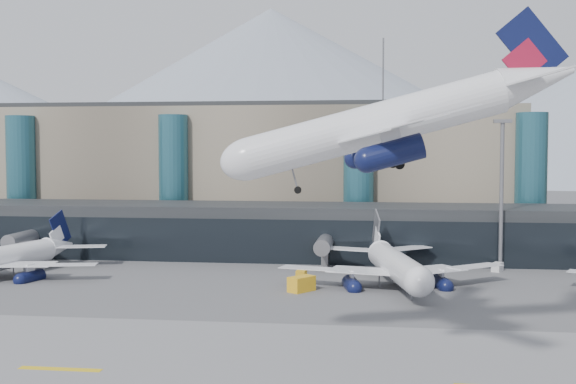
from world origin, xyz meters
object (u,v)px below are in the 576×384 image
(veh_g, at_px, (401,279))
(veh_h, at_px, (301,284))
(lightmast_mid, at_px, (502,185))
(jet_parked_mid, at_px, (392,255))
(hero_jet, at_px, (409,108))
(veh_a, at_px, (34,272))
(jet_parked_left, at_px, (13,250))
(veh_d, at_px, (497,267))
(veh_b, at_px, (301,274))

(veh_g, relative_size, veh_h, 0.59)
(lightmast_mid, relative_size, veh_h, 6.45)
(jet_parked_mid, distance_m, veh_g, 4.01)
(hero_jet, height_order, veh_a, hero_jet)
(hero_jet, bearing_deg, jet_parked_mid, 84.61)
(hero_jet, relative_size, jet_parked_left, 1.04)
(veh_h, bearing_deg, jet_parked_left, 117.51)
(lightmast_mid, distance_m, jet_parked_left, 82.14)
(hero_jet, bearing_deg, lightmast_mid, 66.30)
(jet_parked_mid, xyz_separation_m, veh_d, (17.82, 13.55, -3.69))
(jet_parked_mid, bearing_deg, lightmast_mid, -61.53)
(lightmast_mid, bearing_deg, veh_b, -158.44)
(jet_parked_left, bearing_deg, veh_g, -75.32)
(veh_d, bearing_deg, veh_b, 134.68)
(jet_parked_left, distance_m, veh_g, 62.84)
(jet_parked_left, xyz_separation_m, veh_h, (48.30, -7.61, -3.05))
(lightmast_mid, height_order, hero_jet, hero_jet)
(veh_a, distance_m, veh_h, 44.17)
(veh_a, xyz_separation_m, veh_g, (58.22, 2.22, -0.25))
(jet_parked_left, relative_size, veh_a, 10.31)
(lightmast_mid, height_order, jet_parked_left, lightmast_mid)
(veh_b, bearing_deg, hero_jet, -156.46)
(lightmast_mid, distance_m, veh_a, 78.60)
(veh_a, distance_m, veh_d, 76.23)
(veh_g, distance_m, veh_h, 16.56)
(hero_jet, bearing_deg, veh_b, 102.20)
(veh_g, bearing_deg, veh_a, -116.63)
(hero_jet, bearing_deg, veh_a, 138.84)
(veh_b, height_order, veh_h, veh_h)
(hero_jet, relative_size, veh_b, 15.01)
(hero_jet, distance_m, veh_h, 43.53)
(lightmast_mid, relative_size, jet_parked_left, 0.75)
(veh_a, bearing_deg, veh_d, -15.97)
(hero_jet, distance_m, jet_parked_mid, 46.33)
(hero_jet, relative_size, veh_a, 10.69)
(veh_a, bearing_deg, veh_g, -25.43)
(veh_h, bearing_deg, jet_parked_mid, -22.97)
(veh_b, bearing_deg, veh_h, -168.76)
(jet_parked_mid, bearing_deg, veh_a, 80.42)
(jet_parked_left, xyz_separation_m, veh_d, (79.19, 13.66, -3.41))
(jet_parked_left, distance_m, veh_b, 47.37)
(jet_parked_left, height_order, veh_d, jet_parked_left)
(veh_a, xyz_separation_m, veh_d, (74.66, 15.39, -0.20))
(hero_jet, height_order, jet_parked_mid, hero_jet)
(jet_parked_left, bearing_deg, veh_h, -84.72)
(veh_d, relative_size, veh_g, 1.10)
(veh_g, bearing_deg, veh_h, -89.51)
(lightmast_mid, height_order, jet_parked_mid, lightmast_mid)
(veh_a, height_order, veh_d, veh_a)
(veh_d, height_order, veh_g, veh_d)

